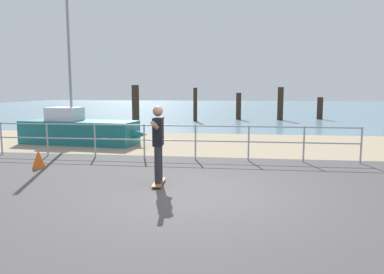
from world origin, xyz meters
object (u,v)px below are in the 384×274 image
(sailboat, at_px, (83,131))
(skateboard, at_px, (159,182))
(traffic_cone, at_px, (39,159))
(skateboarder, at_px, (158,139))

(sailboat, bearing_deg, skateboard, -52.91)
(traffic_cone, bearing_deg, skateboarder, -19.95)
(traffic_cone, bearing_deg, sailboat, 98.58)
(sailboat, bearing_deg, traffic_cone, -81.42)
(sailboat, relative_size, traffic_cone, 11.46)
(sailboat, relative_size, skateboarder, 3.47)
(skateboard, relative_size, traffic_cone, 1.63)
(skateboarder, height_order, traffic_cone, skateboarder)
(skateboard, xyz_separation_m, skateboarder, (0.00, -0.00, 0.95))
(skateboard, distance_m, traffic_cone, 3.77)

